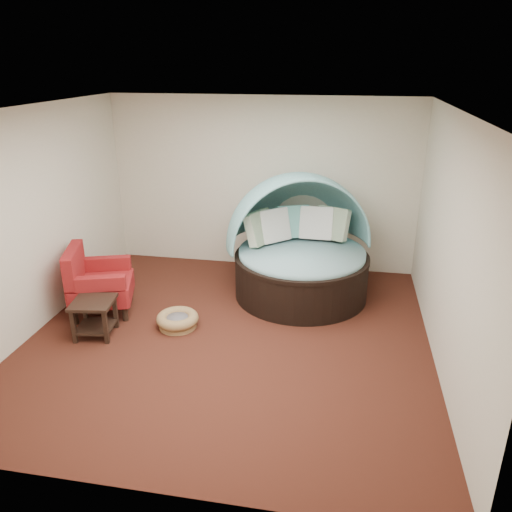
% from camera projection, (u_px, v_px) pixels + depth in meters
% --- Properties ---
extents(floor, '(5.00, 5.00, 0.00)m').
position_uv_depth(floor, '(229.00, 337.00, 6.36)').
color(floor, '#4D2116').
rests_on(floor, ground).
extents(wall_back, '(5.00, 0.00, 5.00)m').
position_uv_depth(wall_back, '(262.00, 185.00, 8.13)').
color(wall_back, beige).
rests_on(wall_back, floor).
extents(wall_front, '(5.00, 0.00, 5.00)m').
position_uv_depth(wall_front, '(145.00, 346.00, 3.56)').
color(wall_front, beige).
rests_on(wall_front, floor).
extents(wall_left, '(0.00, 5.00, 5.00)m').
position_uv_depth(wall_left, '(33.00, 222.00, 6.26)').
color(wall_left, beige).
rests_on(wall_left, floor).
extents(wall_right, '(0.00, 5.00, 5.00)m').
position_uv_depth(wall_right, '(450.00, 247.00, 5.43)').
color(wall_right, beige).
rests_on(wall_right, floor).
extents(ceiling, '(5.00, 5.00, 0.00)m').
position_uv_depth(ceiling, '(224.00, 110.00, 5.33)').
color(ceiling, white).
rests_on(ceiling, wall_back).
extents(canopy_daybed, '(2.58, 2.54, 1.81)m').
position_uv_depth(canopy_daybed, '(300.00, 240.00, 7.31)').
color(canopy_daybed, black).
rests_on(canopy_daybed, floor).
extents(pet_basket, '(0.60, 0.60, 0.19)m').
position_uv_depth(pet_basket, '(178.00, 320.00, 6.58)').
color(pet_basket, olive).
rests_on(pet_basket, floor).
extents(red_armchair, '(1.03, 1.03, 0.96)m').
position_uv_depth(red_armchair, '(96.00, 282.00, 6.87)').
color(red_armchair, black).
rests_on(red_armchair, floor).
extents(side_table, '(0.57, 0.57, 0.48)m').
position_uv_depth(side_table, '(94.00, 313.00, 6.31)').
color(side_table, black).
rests_on(side_table, floor).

